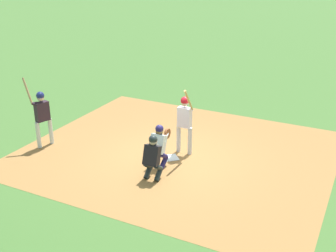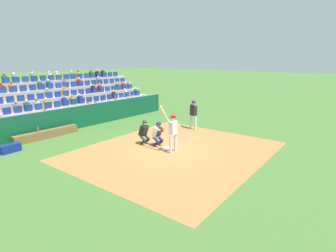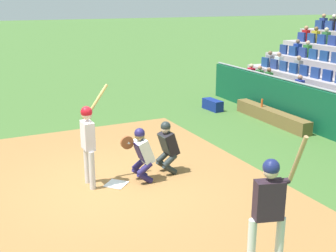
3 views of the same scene
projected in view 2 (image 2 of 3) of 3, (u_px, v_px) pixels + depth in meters
The scene contains 12 objects.
ground_plane at pixel (167, 149), 13.17m from camera, with size 160.00×160.00×0.00m, color #426A2E.
infield_dirt_patch at pixel (175, 151), 12.86m from camera, with size 9.24×7.91×0.01m, color #9B6C3B.
home_plate_marker at pixel (167, 148), 13.16m from camera, with size 0.44×0.44×0.02m, color white.
batter_at_plate at pixel (173, 129), 12.41m from camera, with size 0.56×0.71×2.24m.
catcher_crouching at pixel (158, 132), 13.39m from camera, with size 0.47×0.72×1.30m.
home_plate_umpire at pixel (144, 131), 13.69m from camera, with size 0.49×0.49×1.31m.
dugout_wall at pixel (84, 116), 17.23m from camera, with size 14.42×0.24×1.45m.
dugout_bench at pixel (47, 134), 14.93m from camera, with size 3.58×0.40×0.44m, color brown.
water_bottle_on_bench at pixel (38, 130), 14.45m from camera, with size 0.07×0.07×0.27m, color #DC5220.
equipment_duffel_bag at pixel (10, 148), 12.63m from camera, with size 0.91×0.36×0.39m, color navy.
on_deck_batter at pixel (193, 111), 16.59m from camera, with size 0.63×0.60×2.28m.
bleacher_stand at pixel (49, 104), 19.78m from camera, with size 16.52×4.92×3.35m.
Camera 2 is at (9.65, 7.93, 4.33)m, focal length 28.65 mm.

